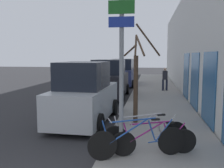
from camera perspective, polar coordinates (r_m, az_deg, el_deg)
name	(u,v)px	position (r m, az deg, el deg)	size (l,w,h in m)	color
ground_plane	(112,100)	(14.48, -0.10, -3.70)	(80.00, 80.00, 0.00)	#28282B
sidewalk_curb	(156,93)	(17.07, 10.05, -1.99)	(3.20, 32.00, 0.15)	gray
building_facade	(185,45)	(16.93, 16.26, 8.47)	(0.23, 32.00, 6.50)	silver
signpost	(121,69)	(5.84, 2.17, 3.38)	(0.60, 0.12, 3.80)	gray
bicycle_0	(138,141)	(6.08, 5.95, -12.82)	(2.27, 0.87, 0.96)	black
bicycle_1	(154,140)	(6.30, 9.69, -12.57)	(2.06, 0.69, 0.84)	black
bicycle_2	(146,135)	(6.55, 7.74, -11.43)	(2.18, 0.92, 0.96)	black
parked_car_0	(85,95)	(9.62, -6.28, -2.60)	(2.10, 4.38, 2.33)	#B2B7BC
parked_car_1	(109,80)	(15.31, -0.59, 0.86)	(2.13, 4.67, 2.33)	black
parked_car_2	(123,74)	(21.35, 2.61, 2.39)	(2.00, 4.59, 2.29)	navy
pedestrian_near	(165,77)	(17.71, 12.01, 1.47)	(0.40, 0.35, 1.57)	#1E2338
street_tree	(137,79)	(8.95, 5.67, 1.12)	(1.39, 1.83, 3.54)	#4C3828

